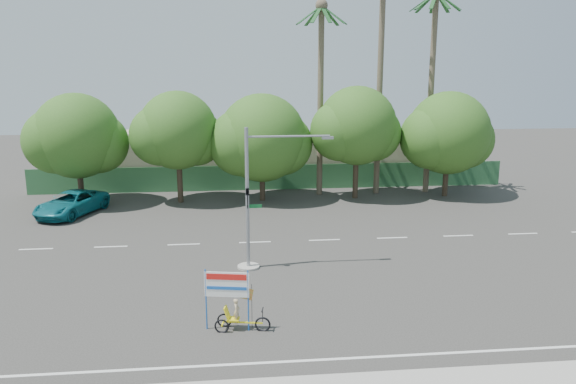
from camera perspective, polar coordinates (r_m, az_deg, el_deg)
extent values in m
plane|color=#33302D|center=(24.79, 2.16, -10.71)|extent=(120.00, 120.00, 0.00)
cube|color=#336B3D|center=(44.99, -1.60, 1.51)|extent=(38.00, 0.08, 2.00)
cube|color=beige|center=(49.59, -13.63, 3.39)|extent=(12.00, 8.00, 4.00)
cube|color=beige|center=(50.41, 7.13, 3.58)|extent=(14.00, 8.00, 3.60)
cylinder|color=#473828|center=(42.68, -20.34, 1.10)|extent=(0.40, 0.40, 3.52)
sphere|color=#275519|center=(42.18, -20.68, 5.36)|extent=(6.00, 6.00, 6.00)
sphere|color=#275519|center=(42.22, -18.74, 4.74)|extent=(4.32, 4.32, 4.32)
sphere|color=#275519|center=(42.35, -22.50, 4.79)|extent=(4.56, 4.56, 4.56)
cylinder|color=#473828|center=(41.44, -10.95, 1.50)|extent=(0.40, 0.40, 3.74)
sphere|color=#275519|center=(40.92, -11.15, 6.17)|extent=(5.60, 5.60, 5.60)
sphere|color=#275519|center=(41.19, -9.32, 5.45)|extent=(4.03, 4.03, 4.03)
sphere|color=#275519|center=(40.85, -12.93, 5.60)|extent=(4.26, 4.26, 4.26)
cylinder|color=#473828|center=(41.37, -2.63, 1.40)|extent=(0.40, 0.40, 3.30)
sphere|color=#275519|center=(40.88, -2.67, 5.52)|extent=(6.40, 6.40, 6.40)
sphere|color=#275519|center=(41.35, -0.69, 4.88)|extent=(4.61, 4.61, 4.61)
sphere|color=#275519|center=(40.62, -4.69, 5.01)|extent=(4.86, 4.86, 4.86)
cylinder|color=#473828|center=(42.27, 6.89, 1.96)|extent=(0.40, 0.40, 3.87)
sphere|color=#275519|center=(41.75, 7.02, 6.71)|extent=(5.80, 5.80, 5.80)
sphere|color=#275519|center=(42.41, 8.64, 5.92)|extent=(4.18, 4.18, 4.18)
sphere|color=#275519|center=(41.28, 5.30, 6.19)|extent=(4.41, 4.41, 4.41)
cylinder|color=#473828|center=(44.37, 15.74, 1.80)|extent=(0.40, 0.40, 3.43)
sphere|color=#275519|center=(43.89, 15.99, 5.79)|extent=(6.20, 6.20, 6.20)
sphere|color=#275519|center=(44.77, 17.47, 5.12)|extent=(4.46, 4.46, 4.46)
sphere|color=#275519|center=(43.20, 14.36, 5.37)|extent=(4.71, 4.71, 4.71)
cylinder|color=#70604C|center=(43.46, 9.31, 10.91)|extent=(0.44, 0.44, 17.00)
cylinder|color=#70604C|center=(44.71, 14.29, 9.45)|extent=(0.44, 0.44, 15.00)
cube|color=#1C4C21|center=(45.18, 15.98, 18.09)|extent=(1.91, 0.28, 1.36)
cube|color=#1C4C21|center=(45.67, 15.42, 18.06)|extent=(1.65, 1.44, 1.36)
cube|color=#1C4C21|center=(45.78, 14.58, 18.09)|extent=(0.61, 1.93, 1.36)
cube|color=#1C4C21|center=(45.46, 13.84, 18.17)|extent=(1.20, 1.80, 1.36)
cube|color=#1C4C21|center=(44.86, 13.53, 18.26)|extent=(1.89, 0.92, 1.36)
cube|color=#1C4C21|center=(44.26, 13.82, 18.32)|extent=(1.89, 0.92, 1.36)
cube|color=#1C4C21|center=(43.93, 14.58, 18.32)|extent=(1.20, 1.80, 1.36)
cube|color=#1C4C21|center=(44.04, 15.45, 18.26)|extent=(0.61, 1.93, 1.36)
cube|color=#1C4C21|center=(44.54, 16.00, 18.17)|extent=(1.65, 1.44, 1.36)
cylinder|color=#70604C|center=(42.60, 3.31, 8.99)|extent=(0.44, 0.44, 14.00)
sphere|color=#70604C|center=(42.69, 3.44, 18.41)|extent=(0.90, 0.90, 0.90)
cube|color=#1C4C21|center=(42.79, 4.73, 17.49)|extent=(1.91, 0.28, 1.36)
cube|color=#1C4C21|center=(43.35, 4.28, 17.44)|extent=(1.65, 1.44, 1.36)
cube|color=#1C4C21|center=(43.57, 3.44, 17.43)|extent=(0.61, 1.93, 1.36)
cube|color=#1C4C21|center=(43.37, 2.60, 17.46)|extent=(1.20, 1.80, 1.36)
cube|color=#1C4C21|center=(42.82, 2.13, 17.52)|extent=(1.89, 0.92, 1.36)
cube|color=#1C4C21|center=(42.19, 2.25, 17.58)|extent=(1.89, 0.92, 1.36)
cube|color=#1C4C21|center=(41.76, 2.94, 17.62)|extent=(1.20, 1.80, 1.36)
cube|color=#1C4C21|center=(41.75, 3.87, 17.61)|extent=(0.61, 1.93, 1.36)
cube|color=#1C4C21|center=(42.16, 4.58, 17.56)|extent=(1.65, 1.44, 1.36)
cylinder|color=gray|center=(28.27, -4.04, -7.56)|extent=(1.10, 1.10, 0.10)
cylinder|color=gray|center=(27.26, -4.15, -0.76)|extent=(0.18, 0.18, 7.00)
cylinder|color=gray|center=(26.83, 0.04, 5.69)|extent=(4.00, 0.10, 0.10)
cube|color=gray|center=(27.10, 4.05, 5.51)|extent=(0.55, 0.20, 0.12)
imported|color=black|center=(27.02, -4.14, -0.66)|extent=(0.16, 0.20, 1.00)
cube|color=#14662D|center=(27.35, -3.41, -1.45)|extent=(0.70, 0.04, 0.18)
torus|color=black|center=(21.90, -2.59, -13.29)|extent=(0.61, 0.18, 0.61)
torus|color=black|center=(22.37, -6.49, -12.83)|extent=(0.57, 0.17, 0.57)
torus|color=black|center=(21.92, -6.75, -13.40)|extent=(0.57, 0.17, 0.57)
cube|color=yellow|center=(21.98, -4.62, -13.06)|extent=(1.51, 0.33, 0.05)
cube|color=yellow|center=(22.14, -6.62, -13.07)|extent=(0.15, 0.54, 0.04)
cube|color=yellow|center=(21.99, -5.57, -12.72)|extent=(0.51, 0.45, 0.05)
cube|color=yellow|center=(21.92, -6.22, -12.09)|extent=(0.27, 0.41, 0.49)
cylinder|color=black|center=(21.75, -2.60, -12.44)|extent=(0.03, 0.03, 0.49)
cube|color=black|center=(21.64, -2.61, -11.86)|extent=(0.11, 0.40, 0.04)
imported|color=#CCB284|center=(21.82, -5.23, -11.93)|extent=(0.29, 0.39, 0.97)
cylinder|color=blue|center=(21.87, -8.32, -10.74)|extent=(0.06, 0.06, 2.42)
cylinder|color=blue|center=(21.57, -4.06, -10.97)|extent=(0.06, 0.06, 2.42)
cube|color=white|center=(21.46, -6.25, -9.33)|extent=(1.68, 0.36, 0.99)
cube|color=red|center=(21.31, -6.29, -8.58)|extent=(1.50, 0.29, 0.23)
cube|color=blue|center=(21.48, -6.26, -9.69)|extent=(1.50, 0.29, 0.13)
cylinder|color=black|center=(21.67, -3.69, -11.64)|extent=(0.02, 0.02, 1.89)
cube|color=red|center=(21.48, -4.56, -10.18)|extent=(0.79, 0.16, 0.59)
imported|color=#106874|center=(40.24, -21.15, -1.08)|extent=(4.55, 6.20, 1.57)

